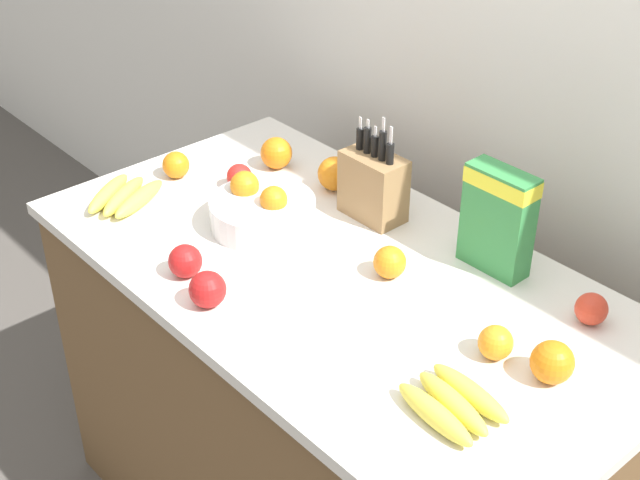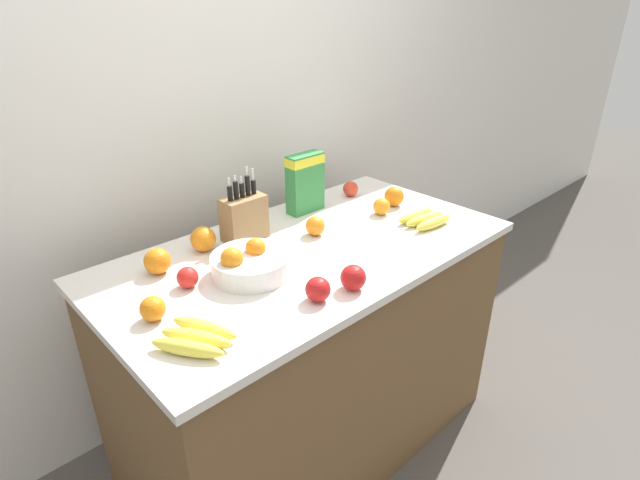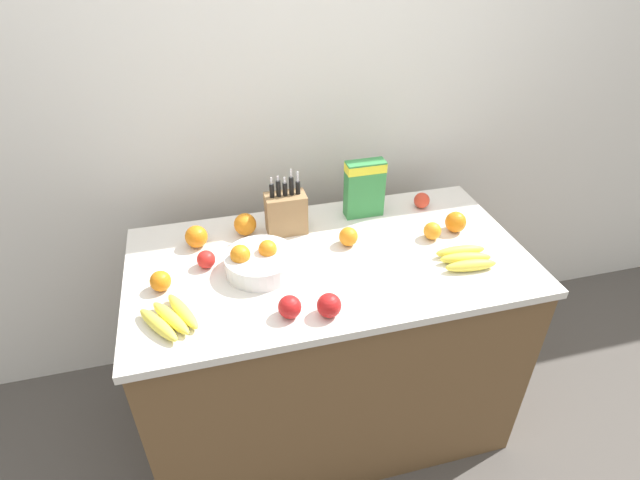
{
  "view_description": "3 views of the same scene",
  "coord_description": "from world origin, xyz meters",
  "views": [
    {
      "loc": [
        1.2,
        -1.11,
        2.03
      ],
      "look_at": [
        -0.01,
        -0.04,
        1.0
      ],
      "focal_mm": 50.0,
      "sensor_mm": 36.0,
      "label": 1
    },
    {
      "loc": [
        -1.04,
        -1.17,
        1.71
      ],
      "look_at": [
        0.01,
        -0.04,
        0.95
      ],
      "focal_mm": 28.0,
      "sensor_mm": 36.0,
      "label": 2
    },
    {
      "loc": [
        -0.41,
        -1.43,
        2.01
      ],
      "look_at": [
        -0.03,
        0.03,
        0.98
      ],
      "focal_mm": 28.0,
      "sensor_mm": 36.0,
      "label": 3
    }
  ],
  "objects": [
    {
      "name": "orange_near_bowl",
      "position": [
        0.09,
        0.07,
        0.95
      ],
      "size": [
        0.07,
        0.07,
        0.07
      ],
      "primitive_type": "sphere",
      "color": "orange",
      "rests_on": "counter"
    },
    {
      "name": "orange_back_center",
      "position": [
        -0.28,
        0.24,
        0.96
      ],
      "size": [
        0.09,
        0.09,
        0.09
      ],
      "primitive_type": "sphere",
      "color": "orange",
      "rests_on": "counter"
    },
    {
      "name": "orange_front_left",
      "position": [
        -0.47,
        0.2,
        0.95
      ],
      "size": [
        0.08,
        0.08,
        0.08
      ],
      "primitive_type": "sphere",
      "color": "orange",
      "rests_on": "counter"
    },
    {
      "name": "fruit_bowl",
      "position": [
        -0.26,
        -0.01,
        0.95
      ],
      "size": [
        0.25,
        0.25,
        0.12
      ],
      "color": "silver",
      "rests_on": "counter"
    },
    {
      "name": "orange_front_center",
      "position": [
        0.53,
        0.05,
        0.95
      ],
      "size": [
        0.08,
        0.08,
        0.08
      ],
      "primitive_type": "sphere",
      "color": "orange",
      "rests_on": "counter"
    },
    {
      "name": "apple_front",
      "position": [
        0.48,
        0.25,
        0.94
      ],
      "size": [
        0.07,
        0.07,
        0.07
      ],
      "primitive_type": "sphere",
      "color": "red",
      "rests_on": "counter"
    },
    {
      "name": "knife_block",
      "position": [
        -0.12,
        0.22,
        1.0
      ],
      "size": [
        0.16,
        0.09,
        0.27
      ],
      "color": "#937047",
      "rests_on": "counter"
    },
    {
      "name": "cereal_box",
      "position": [
        0.22,
        0.26,
        1.05
      ],
      "size": [
        0.16,
        0.07,
        0.24
      ],
      "rotation": [
        0.0,
        0.0,
        0.01
      ],
      "color": "#338442",
      "rests_on": "counter"
    },
    {
      "name": "wall_back",
      "position": [
        0.0,
        0.6,
        1.3
      ],
      "size": [
        9.0,
        0.06,
        2.6
      ],
      "color": "silver",
      "rests_on": "ground_plane"
    },
    {
      "name": "counter",
      "position": [
        0.0,
        0.0,
        0.46
      ],
      "size": [
        1.47,
        0.78,
        0.91
      ],
      "color": "brown",
      "rests_on": "ground_plane"
    },
    {
      "name": "orange_front_right",
      "position": [
        -0.6,
        -0.03,
        0.95
      ],
      "size": [
        0.07,
        0.07,
        0.07
      ],
      "primitive_type": "sphere",
      "color": "orange",
      "rests_on": "counter"
    },
    {
      "name": "apple_rightmost",
      "position": [
        -0.44,
        0.06,
        0.94
      ],
      "size": [
        0.07,
        0.07,
        0.07
      ],
      "primitive_type": "sphere",
      "color": "red",
      "rests_on": "counter"
    },
    {
      "name": "banana_bunch_left",
      "position": [
        -0.57,
        -0.2,
        0.93
      ],
      "size": [
        0.2,
        0.24,
        0.04
      ],
      "rotation": [
        0.0,
        0.0,
        5.24
      ],
      "color": "yellow",
      "rests_on": "counter"
    },
    {
      "name": "apple_by_knife_block",
      "position": [
        -0.08,
        -0.29,
        0.95
      ],
      "size": [
        0.08,
        0.08,
        0.08
      ],
      "primitive_type": "sphere",
      "color": "red",
      "rests_on": "counter"
    },
    {
      "name": "orange_mid_left",
      "position": [
        0.42,
        0.02,
        0.95
      ],
      "size": [
        0.07,
        0.07,
        0.07
      ],
      "primitive_type": "sphere",
      "color": "orange",
      "rests_on": "counter"
    },
    {
      "name": "banana_bunch_right",
      "position": [
        0.47,
        -0.15,
        0.93
      ],
      "size": [
        0.2,
        0.15,
        0.04
      ],
      "rotation": [
        0.0,
        0.0,
        3.08
      ],
      "color": "yellow",
      "rests_on": "counter"
    },
    {
      "name": "apple_middle",
      "position": [
        -0.2,
        -0.27,
        0.95
      ],
      "size": [
        0.08,
        0.08,
        0.08
      ],
      "primitive_type": "sphere",
      "color": "red",
      "rests_on": "counter"
    },
    {
      "name": "ground_plane",
      "position": [
        0.0,
        0.0,
        0.0
      ],
      "size": [
        14.0,
        14.0,
        0.0
      ],
      "primitive_type": "plane",
      "color": "#514C47"
    }
  ]
}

